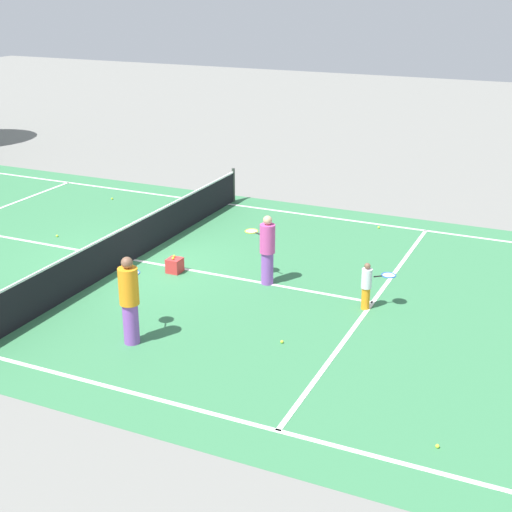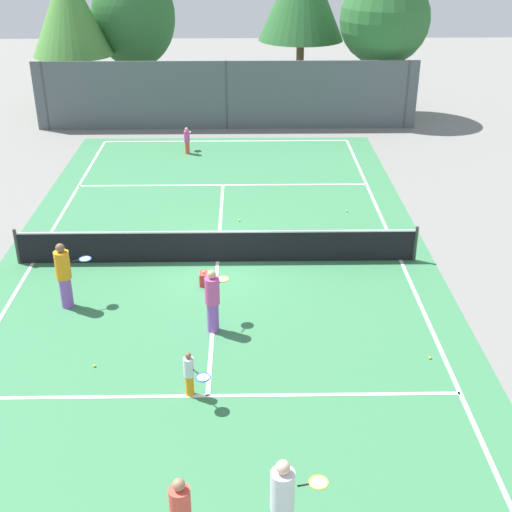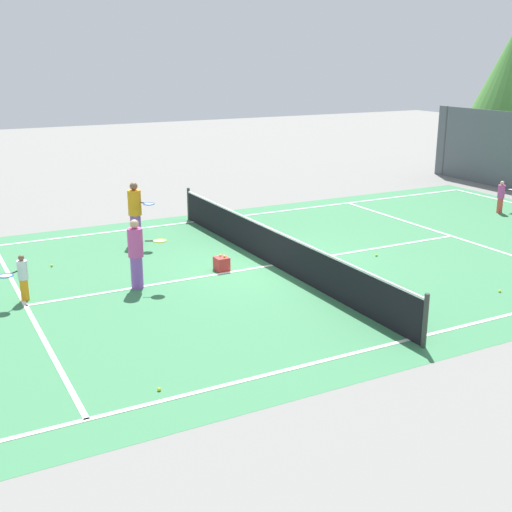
{
  "view_description": "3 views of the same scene",
  "coord_description": "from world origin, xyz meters",
  "views": [
    {
      "loc": [
        -14.79,
        -10.25,
        6.88
      ],
      "look_at": [
        0.12,
        -3.45,
        0.62
      ],
      "focal_mm": 51.39,
      "sensor_mm": 36.0,
      "label": 1
    },
    {
      "loc": [
        0.85,
        -18.44,
        9.45
      ],
      "look_at": [
        1.13,
        -1.37,
        0.87
      ],
      "focal_mm": 48.56,
      "sensor_mm": 36.0,
      "label": 2
    },
    {
      "loc": [
        14.64,
        -8.29,
        5.36
      ],
      "look_at": [
        0.81,
        -0.95,
        0.62
      ],
      "focal_mm": 46.11,
      "sensor_mm": 36.0,
      "label": 3
    }
  ],
  "objects": [
    {
      "name": "tennis_net",
      "position": [
        0.0,
        0.0,
        0.51
      ],
      "size": [
        11.9,
        0.1,
        1.1
      ],
      "color": "#333833",
      "rests_on": "ground_plane"
    },
    {
      "name": "tennis_ball_0",
      "position": [
        4.28,
        1.09,
        0.03
      ],
      "size": [
        0.07,
        0.07,
        0.07
      ],
      "primitive_type": "sphere",
      "color": "#CCE533",
      "rests_on": "ground_plane"
    },
    {
      "name": "player_0",
      "position": [
        -1.63,
        10.3,
        0.6
      ],
      "size": [
        0.34,
        0.82,
        1.15
      ],
      "color": "#E54C3F",
      "rests_on": "ground_plane"
    },
    {
      "name": "perimeter_fence",
      "position": [
        0.0,
        14.0,
        1.6
      ],
      "size": [
        18.0,
        0.12,
        3.2
      ],
      "color": "#515B60",
      "rests_on": "ground_plane"
    },
    {
      "name": "player_1",
      "position": [
        -3.88,
        -2.53,
        0.95
      ],
      "size": [
        0.95,
        0.69,
        1.84
      ],
      "color": "purple",
      "rests_on": "ground_plane"
    },
    {
      "name": "tennis_ball_5",
      "position": [
        5.15,
        -5.1,
        0.03
      ],
      "size": [
        0.07,
        0.07,
        0.07
      ],
      "primitive_type": "sphere",
      "color": "#CCE533",
      "rests_on": "ground_plane"
    },
    {
      "name": "player_2",
      "position": [
        -0.36,
        -6.37,
        0.57
      ],
      "size": [
        0.68,
        0.75,
        1.09
      ],
      "color": "orange",
      "rests_on": "ground_plane"
    },
    {
      "name": "tree_1",
      "position": [
        -4.88,
        19.27,
        4.44
      ],
      "size": [
        4.3,
        4.29,
        7.03
      ],
      "color": "brown",
      "rests_on": "ground_plane"
    },
    {
      "name": "court_surface",
      "position": [
        0.0,
        0.0,
        0.0
      ],
      "size": [
        13.0,
        25.0,
        0.01
      ],
      "color": "#387A4C",
      "rests_on": "ground_plane"
    },
    {
      "name": "tree_2",
      "position": [
        7.59,
        16.11,
        4.7
      ],
      "size": [
        4.33,
        4.33,
        6.89
      ],
      "color": "brown",
      "rests_on": "ground_plane"
    },
    {
      "name": "tennis_ball_4",
      "position": [
        4.38,
        3.73,
        0.03
      ],
      "size": [
        0.07,
        0.07,
        0.07
      ],
      "primitive_type": "sphere",
      "color": "#CCE533",
      "rests_on": "ground_plane"
    },
    {
      "name": "player_4",
      "position": [
        1.41,
        -10.36,
        0.95
      ],
      "size": [
        0.98,
        0.52,
        1.84
      ],
      "color": "#D14799",
      "rests_on": "ground_plane"
    },
    {
      "name": "ground_plane",
      "position": [
        0.0,
        0.0,
        0.0
      ],
      "size": [
        80.0,
        80.0,
        0.0
      ],
      "primitive_type": "plane",
      "color": "slate"
    },
    {
      "name": "tennis_ball_3",
      "position": [
        -2.66,
        -5.29,
        0.03
      ],
      "size": [
        0.07,
        0.07,
        0.07
      ],
      "primitive_type": "sphere",
      "color": "#CCE533",
      "rests_on": "ground_plane"
    },
    {
      "name": "player_3",
      "position": [
        0.03,
        -3.77,
        0.88
      ],
      "size": [
        0.65,
        0.93,
        1.71
      ],
      "color": "purple",
      "rests_on": "ground_plane"
    },
    {
      "name": "tree_3",
      "position": [
        -7.74,
        17.43,
        5.04
      ],
      "size": [
        3.98,
        3.98,
        7.27
      ],
      "color": "brown",
      "rests_on": "ground_plane"
    },
    {
      "name": "ball_crate",
      "position": [
        -0.26,
        -1.4,
        0.18
      ],
      "size": [
        0.36,
        0.34,
        0.43
      ],
      "color": "red",
      "rests_on": "ground_plane"
    },
    {
      "name": "tennis_ball_2",
      "position": [
        0.63,
        2.98,
        0.03
      ],
      "size": [
        0.07,
        0.07,
        0.07
      ],
      "primitive_type": "sphere",
      "color": "#CCE533",
      "rests_on": "ground_plane"
    }
  ]
}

